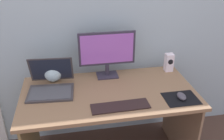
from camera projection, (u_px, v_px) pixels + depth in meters
wall_back at (100, 10)px, 2.10m from camera, size 6.00×0.04×2.50m
desk at (109, 107)px, 2.02m from camera, size 1.35×0.70×0.72m
monitor at (107, 52)px, 2.08m from camera, size 0.47×0.14×0.40m
speaker_right at (169, 62)px, 2.24m from camera, size 0.07×0.07×0.16m
laptop at (51, 85)px, 1.95m from camera, size 0.37×0.35×0.24m
fishbowl at (53, 73)px, 2.08m from camera, size 0.15×0.15×0.15m
keyboard_external at (120, 106)px, 1.77m from camera, size 0.42×0.13×0.01m
mousepad at (181, 98)px, 1.86m from camera, size 0.25×0.20×0.00m
mouse at (182, 96)px, 1.85m from camera, size 0.06×0.10×0.04m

